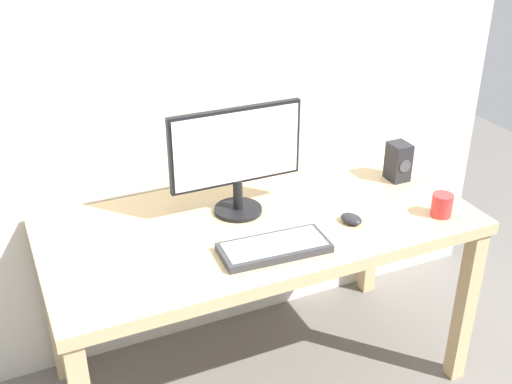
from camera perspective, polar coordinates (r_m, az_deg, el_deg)
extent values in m
plane|color=slate|center=(2.84, 0.28, -15.91)|extent=(6.00, 6.00, 0.00)
cube|color=tan|center=(2.39, 0.32, -2.99)|extent=(1.60, 0.77, 0.05)
cube|color=tan|center=(2.74, 18.14, -9.70)|extent=(0.06, 0.06, 0.71)
cube|color=tan|center=(2.73, -17.61, -9.75)|extent=(0.06, 0.06, 0.71)
cube|color=tan|center=(3.17, 10.23, -3.19)|extent=(0.06, 0.06, 0.71)
cylinder|color=black|center=(2.43, -1.61, -1.59)|extent=(0.18, 0.18, 0.02)
cylinder|color=black|center=(2.40, -1.63, -0.21)|extent=(0.04, 0.04, 0.12)
cube|color=black|center=(2.33, -1.81, 4.11)|extent=(0.51, 0.02, 0.29)
cube|color=white|center=(2.32, -1.67, 3.99)|extent=(0.48, 0.01, 0.27)
cube|color=#333338|center=(2.19, 1.64, -4.99)|extent=(0.39, 0.18, 0.03)
cube|color=silver|center=(2.18, 1.64, -4.65)|extent=(0.35, 0.15, 0.00)
ellipsoid|color=#232328|center=(2.38, 8.49, -2.38)|extent=(0.09, 0.10, 0.03)
cube|color=#232328|center=(2.71, 12.57, 2.67)|extent=(0.08, 0.09, 0.16)
cylinder|color=#3F3F44|center=(2.68, 13.16, 2.27)|extent=(0.05, 0.00, 0.05)
cylinder|color=red|center=(2.49, 16.25, -1.13)|extent=(0.08, 0.08, 0.09)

